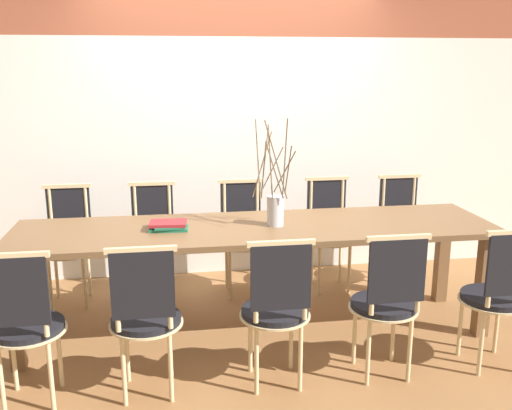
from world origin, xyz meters
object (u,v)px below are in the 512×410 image
(dining_table, at_px, (256,238))
(vase_centerpiece, at_px, (275,206))
(chair_far_center, at_px, (243,233))
(chair_near_center, at_px, (277,306))
(book_stack, at_px, (169,226))

(dining_table, xyz_separation_m, vase_centerpiece, (0.13, 0.00, 0.23))
(dining_table, distance_m, vase_centerpiece, 0.26)
(chair_far_center, height_order, vase_centerpiece, vase_centerpiece)
(chair_near_center, height_order, book_stack, chair_near_center)
(dining_table, bearing_deg, chair_near_center, -89.40)
(vase_centerpiece, height_order, book_stack, vase_centerpiece)
(dining_table, relative_size, book_stack, 12.49)
(chair_near_center, xyz_separation_m, book_stack, (-0.60, 0.75, 0.30))
(vase_centerpiece, xyz_separation_m, book_stack, (-0.73, 0.01, -0.11))
(book_stack, bearing_deg, dining_table, -0.63)
(dining_table, xyz_separation_m, book_stack, (-0.60, 0.01, 0.12))
(vase_centerpiece, bearing_deg, book_stack, 179.54)
(dining_table, height_order, chair_near_center, chair_near_center)
(dining_table, relative_size, vase_centerpiece, 4.46)
(vase_centerpiece, distance_m, book_stack, 0.74)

